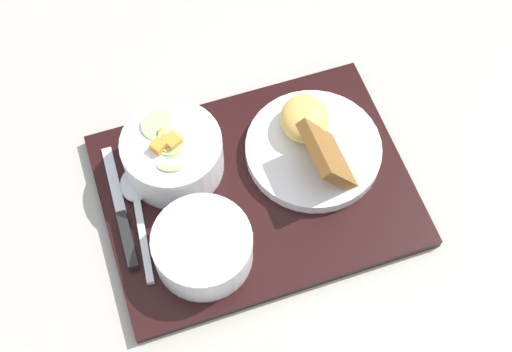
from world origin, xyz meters
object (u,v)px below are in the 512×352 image
object	(u,v)px
bowl_salad	(173,153)
spoon	(137,200)
plate_main	(313,144)
knife	(124,225)
bowl_soup	(203,246)

from	to	relation	value
bowl_salad	spoon	distance (m)	0.08
plate_main	bowl_salad	bearing A→B (deg)	169.48
bowl_salad	spoon	bearing A→B (deg)	-148.48
knife	plate_main	bearing A→B (deg)	-81.96
bowl_soup	plate_main	bearing A→B (deg)	29.30
plate_main	knife	distance (m)	0.27
bowl_soup	bowl_salad	bearing A→B (deg)	90.66
plate_main	spoon	bearing A→B (deg)	-179.23
bowl_soup	spoon	size ratio (longest dim) A/B	0.75
bowl_soup	knife	xyz separation A→B (m)	(-0.09, 0.07, -0.02)
bowl_salad	spoon	world-z (taller)	bowl_salad
bowl_soup	knife	world-z (taller)	bowl_soup
plate_main	knife	world-z (taller)	plate_main
plate_main	spoon	size ratio (longest dim) A/B	1.11
plate_main	knife	size ratio (longest dim) A/B	1.00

